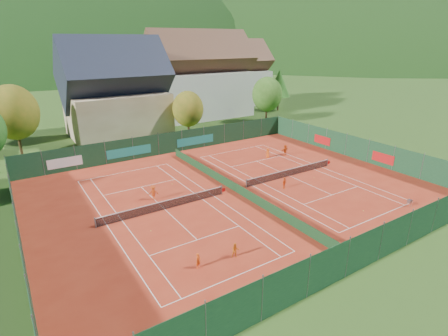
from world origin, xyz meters
TOP-DOWN VIEW (x-y plane):
  - ground at (0.00, 0.00)m, footprint 600.00×600.00m
  - clay_pad at (0.00, 0.00)m, footprint 40.00×32.00m
  - court_markings_left at (-8.00, 0.00)m, footprint 11.03×23.83m
  - court_markings_right at (8.00, 0.00)m, footprint 11.03×23.83m
  - tennis_net_left at (-7.85, 0.00)m, footprint 13.30×0.10m
  - tennis_net_right at (8.15, 0.00)m, footprint 13.30×0.10m
  - court_divider at (0.00, 0.00)m, footprint 0.03×28.80m
  - fence_north at (-0.46, 15.99)m, footprint 40.00×0.10m
  - fence_south at (0.00, -16.00)m, footprint 40.00×0.04m
  - fence_west at (-20.00, 0.00)m, footprint 0.04×32.00m
  - fence_east at (20.00, 0.05)m, footprint 0.09×32.00m
  - chalet at (-3.00, 30.00)m, footprint 16.20×12.00m
  - hotel_block_a at (16.00, 36.00)m, footprint 21.60×11.00m
  - hotel_block_b at (30.00, 44.00)m, footprint 17.28×10.00m
  - tree_west_mid at (-18.00, 26.00)m, footprint 6.44×6.44m
  - tree_center at (6.00, 22.00)m, footprint 5.01×5.01m
  - tree_east_front at (24.00, 24.00)m, footprint 5.72×5.72m
  - tree_east_mid at (34.00, 32.00)m, footprint 5.04×5.04m
  - tree_east_back at (26.00, 40.00)m, footprint 7.15×7.15m
  - mountain_backdrop at (28.54, 233.48)m, footprint 820.00×530.00m
  - ball_hopper at (12.16, -12.24)m, footprint 0.34×0.34m
  - loose_ball_0 at (-10.64, -3.05)m, footprint 0.07×0.07m
  - loose_ball_1 at (7.63, -10.48)m, footprint 0.07×0.07m
  - loose_ball_2 at (4.18, 3.56)m, footprint 0.07×0.07m
  - loose_ball_3 at (-4.79, 5.30)m, footprint 0.07×0.07m
  - loose_ball_4 at (10.00, -1.95)m, footprint 0.07×0.07m
  - player_left_near at (-9.70, -9.66)m, footprint 0.51×0.42m
  - player_left_mid at (-6.77, -10.03)m, footprint 0.68×0.59m
  - player_left_far at (-8.03, 2.69)m, footprint 1.12×0.85m
  - player_right_near at (4.94, -2.37)m, footprint 0.82×0.58m
  - player_right_far_a at (10.19, 6.79)m, footprint 0.65×0.43m
  - player_right_far_b at (12.91, 6.29)m, footprint 1.45×0.58m

SIDE VIEW (x-z plane):
  - mountain_backdrop at x=28.54m, z-range -160.64..81.36m
  - ground at x=0.00m, z-range -0.02..-0.02m
  - clay_pad at x=0.00m, z-range 0.00..0.01m
  - court_markings_left at x=-8.00m, z-range 0.01..0.01m
  - court_markings_right at x=8.00m, z-range 0.01..0.01m
  - loose_ball_0 at x=-10.64m, z-range 0.00..0.07m
  - loose_ball_1 at x=7.63m, z-range 0.00..0.07m
  - loose_ball_2 at x=4.18m, z-range 0.00..0.07m
  - loose_ball_3 at x=-4.79m, z-range 0.00..0.07m
  - loose_ball_4 at x=10.00m, z-range 0.00..0.07m
  - court_divider at x=0.00m, z-range 0.00..1.00m
  - tennis_net_left at x=-7.85m, z-range 0.00..1.02m
  - tennis_net_right at x=8.15m, z-range 0.00..1.02m
  - ball_hopper at x=12.16m, z-range 0.16..0.96m
  - player_left_mid at x=-6.77m, z-range 0.00..1.19m
  - player_left_near at x=-9.70m, z-range 0.00..1.19m
  - player_right_near at x=4.94m, z-range 0.00..1.29m
  - player_right_far_a at x=10.19m, z-range 0.00..1.31m
  - player_right_far_b at x=12.91m, z-range 0.00..1.52m
  - player_left_far at x=-8.03m, z-range 0.00..1.53m
  - fence_north at x=-0.46m, z-range -0.03..2.97m
  - fence_east at x=20.00m, z-range -0.02..2.98m
  - fence_south at x=0.00m, z-range 0.00..3.00m
  - fence_west at x=-20.00m, z-range 0.00..3.00m
  - tree_center at x=6.00m, z-range 0.92..8.52m
  - tree_east_front at x=24.00m, z-range 1.05..9.74m
  - tree_east_mid at x=34.00m, z-range 1.56..10.56m
  - tree_west_mid at x=-18.00m, z-range 1.18..10.96m
  - hotel_block_b at x=30.00m, z-range -1.13..14.37m
  - chalet at x=-3.00m, z-range -1.38..14.62m
  - tree_east_back at x=26.00m, z-range 1.31..12.18m
  - hotel_block_a at x=16.00m, z-range -1.24..16.01m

